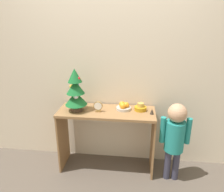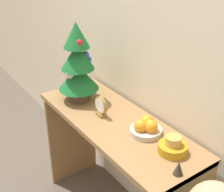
% 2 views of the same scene
% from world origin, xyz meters
% --- Properties ---
extents(ground_plane, '(12.00, 12.00, 0.00)m').
position_xyz_m(ground_plane, '(0.00, 0.00, 0.00)').
color(ground_plane, brown).
extents(back_wall, '(7.00, 0.05, 2.50)m').
position_xyz_m(back_wall, '(0.00, 0.48, 1.25)').
color(back_wall, beige).
rests_on(back_wall, ground_plane).
extents(console_table, '(1.16, 0.43, 0.80)m').
position_xyz_m(console_table, '(0.00, 0.22, 0.61)').
color(console_table, olive).
rests_on(console_table, ground_plane).
extents(mini_tree, '(0.26, 0.26, 0.51)m').
position_xyz_m(mini_tree, '(-0.36, 0.18, 1.05)').
color(mini_tree, '#4C3828').
rests_on(mini_tree, console_table).
extents(fruit_bowl, '(0.18, 0.18, 0.09)m').
position_xyz_m(fruit_bowl, '(0.20, 0.28, 0.84)').
color(fruit_bowl, '#B7B2A8').
rests_on(fruit_bowl, console_table).
extents(singing_bowl, '(0.14, 0.14, 0.09)m').
position_xyz_m(singing_bowl, '(0.40, 0.28, 0.84)').
color(singing_bowl, '#B78419').
rests_on(singing_bowl, console_table).
extents(desk_clock, '(0.11, 0.04, 0.13)m').
position_xyz_m(desk_clock, '(-0.09, 0.18, 0.86)').
color(desk_clock, olive).
rests_on(desk_clock, console_table).
extents(figurine, '(0.05, 0.05, 0.07)m').
position_xyz_m(figurine, '(0.53, 0.18, 0.84)').
color(figurine, '#382D23').
rests_on(figurine, console_table).
extents(child_figure, '(0.34, 0.22, 0.98)m').
position_xyz_m(child_figure, '(0.80, 0.09, 0.61)').
color(child_figure, '#38384C').
rests_on(child_figure, ground_plane).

